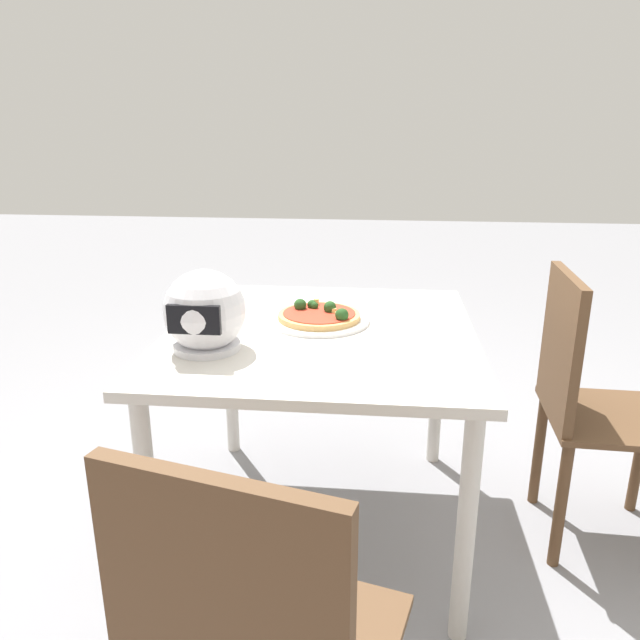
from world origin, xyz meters
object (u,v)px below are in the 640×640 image
(chair_side, at_px, (586,397))
(motorcycle_helmet, at_px, (205,312))
(pizza, at_px, (320,314))
(dining_table, at_px, (321,354))

(chair_side, bearing_deg, motorcycle_helmet, 11.36)
(pizza, height_order, chair_side, chair_side)
(pizza, height_order, motorcycle_helmet, motorcycle_helmet)
(dining_table, xyz_separation_m, motorcycle_helmet, (0.31, 0.20, 0.19))
(pizza, relative_size, chair_side, 0.30)
(chair_side, bearing_deg, dining_table, 1.81)
(pizza, bearing_deg, motorcycle_helmet, 43.66)
(dining_table, height_order, motorcycle_helmet, motorcycle_helmet)
(motorcycle_helmet, height_order, chair_side, motorcycle_helmet)
(dining_table, relative_size, motorcycle_helmet, 4.43)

